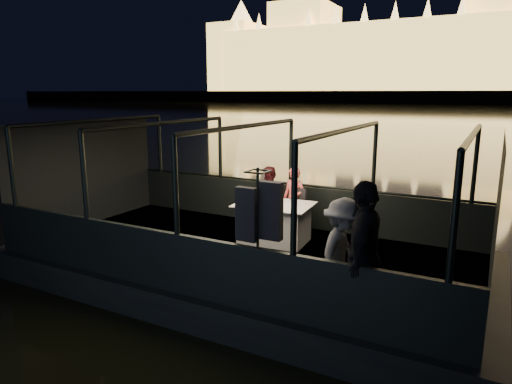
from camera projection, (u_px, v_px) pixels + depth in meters
The scene contains 29 objects.
river_water at pixel (475, 113), 77.56m from camera, with size 500.00×500.00×0.00m, color black.
boat_hull at pixel (246, 277), 8.53m from camera, with size 8.60×4.40×1.00m, color black.
boat_deck at pixel (246, 253), 8.43m from camera, with size 8.00×4.00×0.04m, color black.
gunwale_port at pixel (290, 205), 10.05m from camera, with size 8.00×0.08×0.90m, color black.
gunwale_starboard at pixel (178, 264), 6.60m from camera, with size 8.00×0.08×0.90m, color black.
cabin_glass_port at pixel (291, 153), 9.81m from camera, with size 8.00×0.02×1.40m, color #99B2B2, non-canonical shape.
cabin_glass_starboard at pixel (175, 186), 6.36m from camera, with size 8.00×0.02×1.40m, color #99B2B2, non-canonical shape.
cabin_roof_glass at pixel (245, 126), 7.93m from camera, with size 8.00×4.00×0.02m, color #99B2B2, non-canonical shape.
end_wall_fore at pixel (87, 173), 10.01m from camera, with size 0.02×4.00×2.30m, color black, non-canonical shape.
end_wall_aft at pixel (496, 219), 6.34m from camera, with size 0.02×4.00×2.30m, color black, non-canonical shape.
canopy_ribs at pixel (246, 191), 8.18m from camera, with size 8.00×4.00×2.30m, color black, non-canonical shape.
embankment at pixel (492, 99), 189.51m from camera, with size 400.00×140.00×6.00m, color #423D33.
parliament_building at pixel (499, 15), 153.35m from camera, with size 220.00×32.00×60.00m, color #F2D18C, non-canonical shape.
dining_table_central at pixel (274, 223), 8.91m from camera, with size 1.45×1.05×0.77m, color silver.
chair_port_left at pixel (265, 209), 9.68m from camera, with size 0.40×0.40×0.86m, color black.
chair_port_right at pixel (294, 214), 9.31m from camera, with size 0.44×0.44×0.95m, color black.
coat_stand at pixel (258, 240), 6.22m from camera, with size 0.53×0.42×1.91m, color black, non-canonical shape.
person_woman_coral at pixel (294, 197), 9.48m from camera, with size 0.50×0.33×1.38m, color #EF5E57.
person_man_maroon at pixel (271, 193), 9.81m from camera, with size 0.64×0.50×1.33m, color #3E1115.
passenger_stripe at pixel (342, 247), 6.11m from camera, with size 0.98×0.55×1.52m, color silver.
passenger_dark at pixel (363, 262), 5.55m from camera, with size 1.10×0.46×1.87m, color black.
wine_bottle at pixel (242, 195), 8.90m from camera, with size 0.07×0.07×0.34m, color #143920.
bread_basket at pixel (253, 197), 9.22m from camera, with size 0.20×0.20×0.08m, color brown.
amber_candle at pixel (273, 202), 8.79m from camera, with size 0.05×0.05×0.07m, color #FF913F.
plate_near at pixel (275, 205), 8.69m from camera, with size 0.21×0.21×0.01m, color silver.
plate_far at pixel (249, 199), 9.18m from camera, with size 0.25×0.25×0.02m, color silver.
wine_glass_white at pixel (244, 197), 8.96m from camera, with size 0.06×0.06×0.18m, color silver, non-canonical shape.
wine_glass_red at pixel (277, 197), 9.00m from camera, with size 0.07×0.07×0.20m, color white, non-canonical shape.
wine_glass_empty at pixel (265, 201), 8.67m from camera, with size 0.07×0.07×0.20m, color silver, non-canonical shape.
Camera 1 is at (3.92, -6.97, 3.37)m, focal length 32.00 mm.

